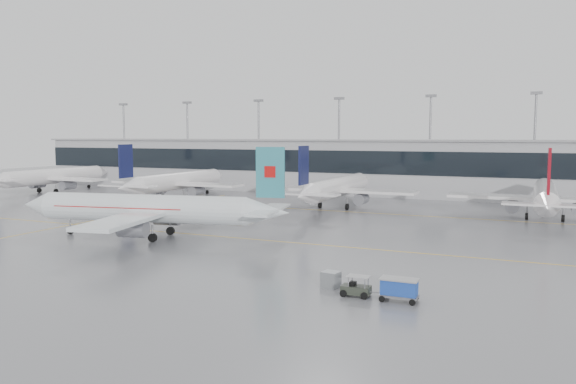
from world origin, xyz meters
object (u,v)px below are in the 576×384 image
at_px(gse_unit, 331,280).
at_px(air_canada_jet, 153,209).
at_px(baggage_tug, 356,289).
at_px(baggage_cart, 399,288).

bearing_deg(gse_unit, air_canada_jet, 164.93).
distance_m(baggage_tug, baggage_cart, 3.63).
distance_m(air_canada_jet, baggage_tug, 35.50).
distance_m(baggage_cart, gse_unit, 6.61).
xyz_separation_m(air_canada_jet, baggage_tug, (32.02, -14.99, -3.19)).
bearing_deg(air_canada_jet, gse_unit, 144.93).
relative_size(baggage_tug, baggage_cart, 1.17).
xyz_separation_m(baggage_tug, gse_unit, (-2.80, 1.66, 0.11)).
xyz_separation_m(air_canada_jet, gse_unit, (29.22, -13.34, -3.08)).
xyz_separation_m(air_canada_jet, baggage_cart, (35.62, -14.96, -2.70)).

